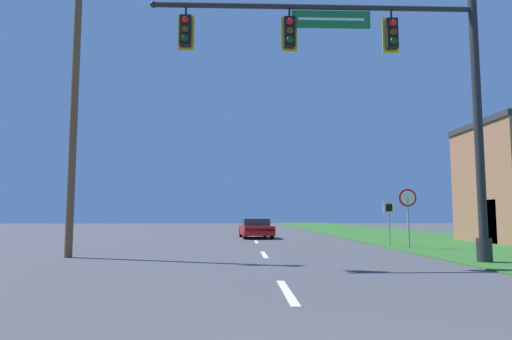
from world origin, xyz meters
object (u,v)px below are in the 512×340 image
at_px(car_ahead, 256,228).
at_px(utility_pole_near, 75,98).
at_px(signal_mast, 390,81).
at_px(route_sign_post, 389,213).
at_px(stop_sign, 408,205).

bearing_deg(car_ahead, utility_pole_near, -117.29).
distance_m(signal_mast, route_sign_post, 8.78).
relative_size(stop_sign, route_sign_post, 1.23).
bearing_deg(route_sign_post, utility_pole_near, -157.84).
height_order(stop_sign, route_sign_post, stop_sign).
bearing_deg(signal_mast, route_sign_post, 72.74).
distance_m(signal_mast, stop_sign, 7.29).
bearing_deg(utility_pole_near, route_sign_post, 22.16).
distance_m(stop_sign, utility_pole_near, 13.88).
xyz_separation_m(car_ahead, stop_sign, (6.17, -9.68, 1.26)).
bearing_deg(car_ahead, stop_sign, -57.51).
bearing_deg(signal_mast, stop_sign, 65.87).
xyz_separation_m(signal_mast, utility_pole_near, (-10.36, 2.31, -0.03)).
relative_size(signal_mast, utility_pole_near, 0.96).
xyz_separation_m(signal_mast, car_ahead, (-3.59, 15.44, -4.91)).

